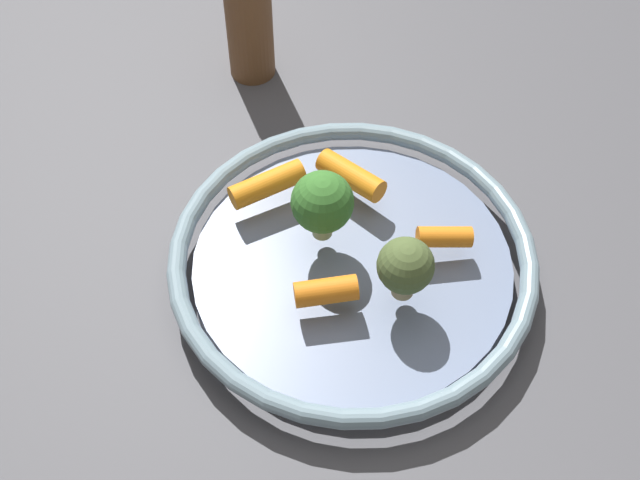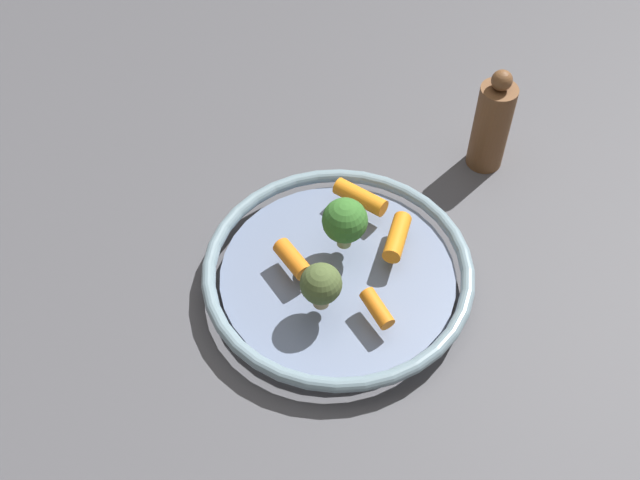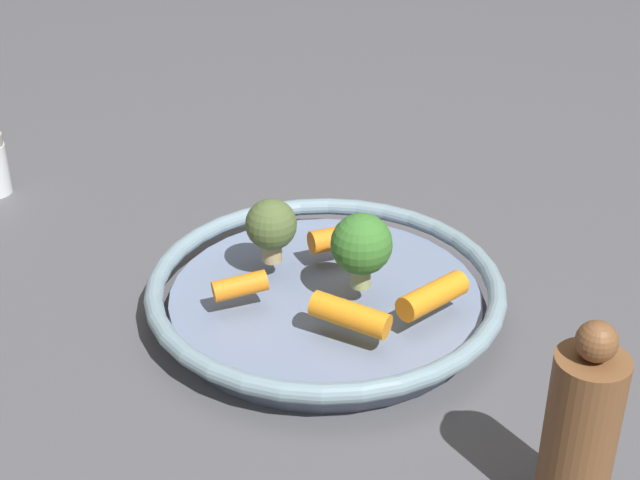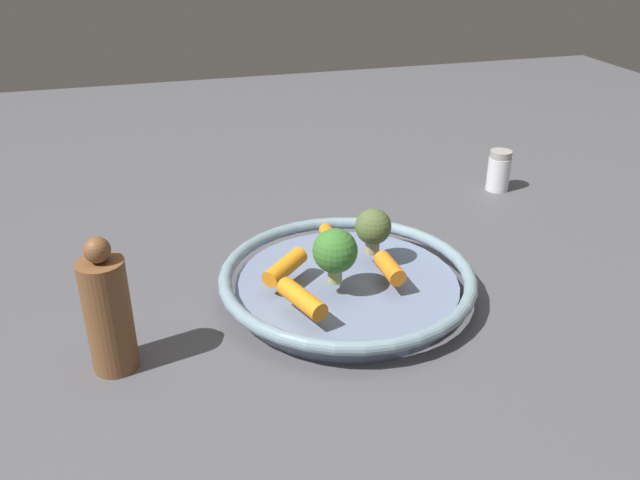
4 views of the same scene
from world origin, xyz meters
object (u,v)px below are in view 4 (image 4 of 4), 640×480
object	(u,v)px
serving_bowl	(347,282)
salt_shaker	(499,171)
baby_carrot_back	(302,299)
broccoli_floret_small	(335,252)
baby_carrot_center	(330,236)
broccoli_floret_mid	(373,228)
pepper_mill	(108,312)
baby_carrot_left	(390,268)
baby_carrot_near_rim	(285,267)

from	to	relation	value
serving_bowl	salt_shaker	size ratio (longest dim) A/B	4.57
serving_bowl	baby_carrot_back	world-z (taller)	baby_carrot_back
broccoli_floret_small	salt_shaker	world-z (taller)	broccoli_floret_small
baby_carrot_center	broccoli_floret_mid	distance (m)	0.06
broccoli_floret_mid	pepper_mill	bearing A→B (deg)	-162.57
serving_bowl	baby_carrot_left	bearing A→B (deg)	-32.93
baby_carrot_back	pepper_mill	xyz separation A→B (m)	(-0.20, -0.00, 0.02)
baby_carrot_center	pepper_mill	size ratio (longest dim) A/B	0.30
salt_shaker	broccoli_floret_small	bearing A→B (deg)	-143.33
baby_carrot_near_rim	baby_carrot_center	xyz separation A→B (m)	(0.08, 0.07, -0.00)
serving_bowl	broccoli_floret_small	bearing A→B (deg)	-134.80
baby_carrot_near_rim	pepper_mill	world-z (taller)	pepper_mill
serving_bowl	broccoli_floret_mid	bearing A→B (deg)	37.33
baby_carrot_left	baby_carrot_center	bearing A→B (deg)	111.72
serving_bowl	baby_carrot_center	bearing A→B (deg)	88.77
baby_carrot_center	broccoli_floret_mid	bearing A→B (deg)	-45.24
broccoli_floret_small	broccoli_floret_mid	world-z (taller)	broccoli_floret_small
baby_carrot_near_rim	baby_carrot_center	bearing A→B (deg)	41.62
baby_carrot_back	baby_carrot_center	bearing A→B (deg)	62.06
baby_carrot_left	baby_carrot_back	bearing A→B (deg)	-162.32
serving_bowl	baby_carrot_center	distance (m)	0.08
broccoli_floret_mid	baby_carrot_left	bearing A→B (deg)	-90.79
baby_carrot_near_rim	salt_shaker	xyz separation A→B (m)	(0.42, 0.24, -0.01)
baby_carrot_back	baby_carrot_left	xyz separation A→B (m)	(0.11, 0.04, -0.00)
pepper_mill	baby_carrot_center	bearing A→B (deg)	27.38
serving_bowl	salt_shaker	distance (m)	0.42
broccoli_floret_small	pepper_mill	bearing A→B (deg)	-170.26
serving_bowl	broccoli_floret_small	world-z (taller)	broccoli_floret_small
broccoli_floret_small	pepper_mill	xyz separation A→B (m)	(-0.25, -0.04, -0.01)
baby_carrot_left	salt_shaker	bearing A→B (deg)	42.67
pepper_mill	serving_bowl	bearing A→B (deg)	13.58
baby_carrot_left	broccoli_floret_small	xyz separation A→B (m)	(-0.07, 0.00, 0.03)
broccoli_floret_mid	salt_shaker	world-z (taller)	broccoli_floret_mid
baby_carrot_left	baby_carrot_center	world-z (taller)	baby_carrot_left
baby_carrot_near_rim	broccoli_floret_small	size ratio (longest dim) A/B	0.96
baby_carrot_near_rim	baby_carrot_left	bearing A→B (deg)	-17.13
baby_carrot_left	salt_shaker	world-z (taller)	salt_shaker
salt_shaker	pepper_mill	distance (m)	0.69
baby_carrot_back	salt_shaker	size ratio (longest dim) A/B	0.98
salt_shaker	broccoli_floret_mid	bearing A→B (deg)	-144.16
baby_carrot_back	pepper_mill	distance (m)	0.20
baby_carrot_center	pepper_mill	bearing A→B (deg)	-152.62
serving_bowl	baby_carrot_left	size ratio (longest dim) A/B	6.19
broccoli_floret_small	baby_carrot_center	bearing A→B (deg)	76.14
baby_carrot_near_rim	baby_carrot_center	distance (m)	0.10
baby_carrot_back	broccoli_floret_mid	bearing A→B (deg)	40.06
baby_carrot_back	baby_carrot_near_rim	distance (m)	0.07
baby_carrot_center	salt_shaker	size ratio (longest dim) A/B	0.67
broccoli_floret_small	broccoli_floret_mid	xyz separation A→B (m)	(0.07, 0.06, -0.00)
broccoli_floret_small	salt_shaker	bearing A→B (deg)	36.67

